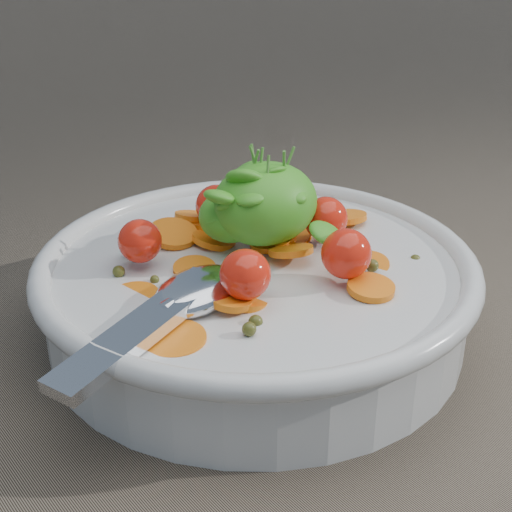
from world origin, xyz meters
TOP-DOWN VIEW (x-y plane):
  - ground at (0.00, 0.00)m, footprint 6.00×6.00m
  - bowl at (-0.01, -0.01)m, footprint 0.33×0.30m
  - napkin at (0.04, 0.15)m, footprint 0.15×0.13m

SIDE VIEW (x-z plane):
  - ground at x=0.00m, z-range 0.00..0.00m
  - napkin at x=0.04m, z-range 0.00..0.01m
  - bowl at x=-0.01m, z-range -0.03..0.10m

